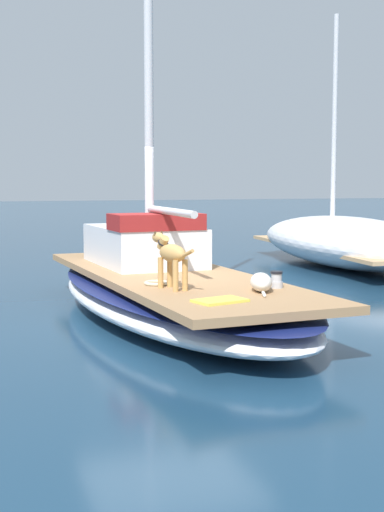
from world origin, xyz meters
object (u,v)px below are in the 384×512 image
sailboat_main (170,295)px  moored_boat_starboard_side (346,241)px  coiled_rope (157,283)px  deck_towel (220,301)px  dog_white (261,282)px  deck_winch (276,280)px  dog_tan (171,255)px

sailboat_main → moored_boat_starboard_side: moored_boat_starboard_side is taller
sailboat_main → coiled_rope: coiled_rope is taller
coiled_rope → deck_towel: 1.50m
sailboat_main → deck_towel: (-0.17, -2.50, 0.34)m
sailboat_main → dog_white: dog_white is taller
deck_towel → deck_winch: bearing=36.0°
sailboat_main → deck_winch: bearing=-64.2°
deck_towel → sailboat_main: bearing=86.2°
dog_tan → coiled_rope: dog_tan is taller
moored_boat_starboard_side → deck_winch: bearing=-126.3°
deck_winch → deck_towel: size_ratio=0.38×
dog_white → deck_towel: size_ratio=1.65×
sailboat_main → coiled_rope: bearing=-115.2°
dog_tan → sailboat_main: bearing=73.8°
dog_tan → moored_boat_starboard_side: 8.70m
dog_white → dog_tan: dog_tan is taller
deck_winch → dog_tan: bearing=165.0°
sailboat_main → deck_towel: bearing=-93.8°
dog_white → deck_winch: dog_white is taller
deck_winch → deck_towel: (-1.02, -0.74, -0.08)m
dog_white → coiled_rope: size_ratio=2.86×
deck_winch → coiled_rope: bearing=151.5°
dog_tan → moored_boat_starboard_side: moored_boat_starboard_side is taller
dog_tan → deck_winch: dog_tan is taller
deck_towel → moored_boat_starboard_side: 9.33m
coiled_rope → deck_towel: size_ratio=0.58×
sailboat_main → dog_white: 2.04m
coiled_rope → moored_boat_starboard_side: bearing=43.4°
sailboat_main → dog_white: size_ratio=8.00×
dog_tan → coiled_rope: (-0.07, 0.39, -0.40)m
coiled_rope → deck_towel: bearing=-77.8°
deck_winch → coiled_rope: (-1.34, 0.73, -0.08)m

